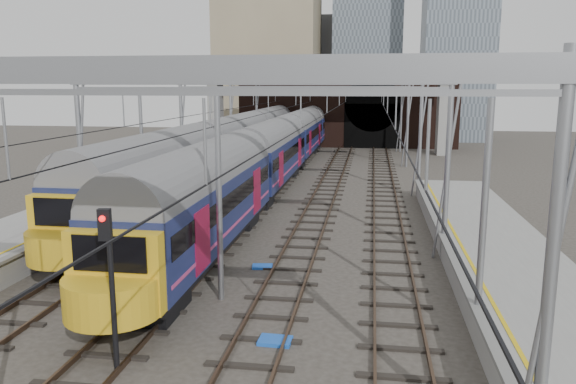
# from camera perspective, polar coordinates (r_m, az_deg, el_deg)

# --- Properties ---
(ground) EXTENTS (160.00, 160.00, 0.00)m
(ground) POSITION_cam_1_polar(r_m,az_deg,el_deg) (18.26, -8.46, -12.99)
(ground) COLOR #38332D
(ground) RESTS_ON ground
(platform_right) EXTENTS (4.32, 47.00, 1.12)m
(platform_right) POSITION_cam_1_polar(r_m,az_deg,el_deg) (16.77, 26.41, -14.23)
(platform_right) COLOR gray
(platform_right) RESTS_ON ground
(tracks) EXTENTS (14.40, 80.00, 0.22)m
(tracks) POSITION_cam_1_polar(r_m,az_deg,el_deg) (32.19, -0.71, -2.33)
(tracks) COLOR #4C3828
(tracks) RESTS_ON ground
(overhead_line) EXTENTS (16.80, 80.00, 8.00)m
(overhead_line) POSITION_cam_1_polar(r_m,az_deg,el_deg) (37.78, 0.86, 9.63)
(overhead_line) COLOR gray
(overhead_line) RESTS_ON ground
(retaining_wall) EXTENTS (28.00, 2.75, 9.00)m
(retaining_wall) POSITION_cam_1_polar(r_m,az_deg,el_deg) (68.04, 5.50, 8.21)
(retaining_wall) COLOR black
(retaining_wall) RESTS_ON ground
(overbridge) EXTENTS (28.00, 3.00, 9.25)m
(overbridge) POSITION_cam_1_polar(r_m,az_deg,el_deg) (62.15, 3.93, 10.71)
(overbridge) COLOR gray
(overbridge) RESTS_ON ground
(city_skyline) EXTENTS (37.50, 27.50, 60.00)m
(city_skyline) POSITION_cam_1_polar(r_m,az_deg,el_deg) (87.01, 7.26, 17.15)
(city_skyline) COLOR tan
(city_skyline) RESTS_ON ground
(train_main) EXTENTS (2.90, 66.93, 4.95)m
(train_main) POSITION_cam_1_polar(r_m,az_deg,el_deg) (48.12, 0.06, 5.08)
(train_main) COLOR black
(train_main) RESTS_ON ground
(train_second) EXTENTS (2.93, 67.65, 4.99)m
(train_second) POSITION_cam_1_polar(r_m,az_deg,el_deg) (53.58, -3.43, 5.67)
(train_second) COLOR black
(train_second) RESTS_ON ground
(signal_near_centre) EXTENTS (0.33, 0.45, 4.37)m
(signal_near_centre) POSITION_cam_1_polar(r_m,az_deg,el_deg) (14.85, -17.66, -7.49)
(signal_near_centre) COLOR black
(signal_near_centre) RESTS_ON ground
(equip_cover_a) EXTENTS (1.00, 0.86, 0.10)m
(equip_cover_a) POSITION_cam_1_polar(r_m,az_deg,el_deg) (21.37, -13.43, -9.43)
(equip_cover_a) COLOR blue
(equip_cover_a) RESTS_ON ground
(equip_cover_b) EXTENTS (0.89, 0.69, 0.10)m
(equip_cover_b) POSITION_cam_1_polar(r_m,az_deg,el_deg) (23.11, -2.62, -7.58)
(equip_cover_b) COLOR blue
(equip_cover_b) RESTS_ON ground
(equip_cover_c) EXTENTS (0.98, 0.71, 0.11)m
(equip_cover_c) POSITION_cam_1_polar(r_m,az_deg,el_deg) (16.79, -1.31, -14.87)
(equip_cover_c) COLOR blue
(equip_cover_c) RESTS_ON ground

